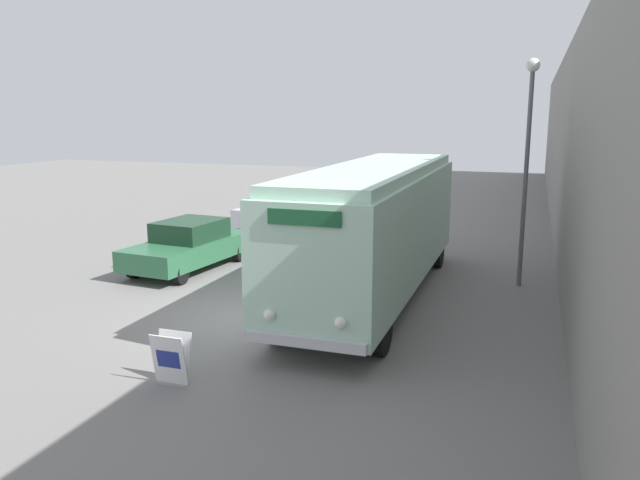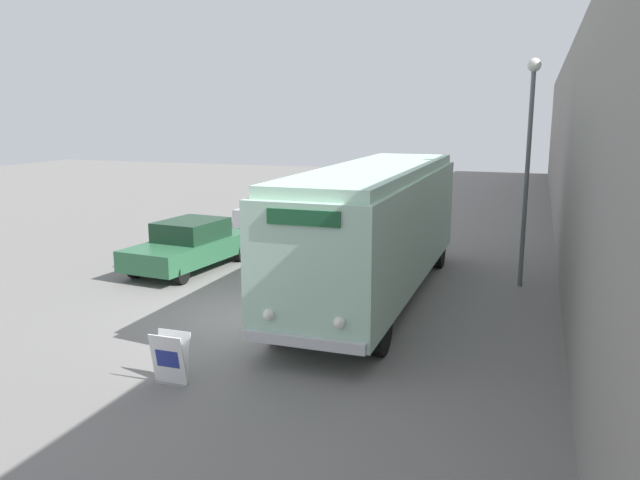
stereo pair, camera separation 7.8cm
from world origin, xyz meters
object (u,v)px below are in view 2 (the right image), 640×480
object	(u,v)px
streetlamp	(529,141)
parked_car_mid	(281,209)
vintage_bus	(376,224)
parked_car_near	(190,245)
sign_board	(171,359)

from	to	relation	value
streetlamp	parked_car_mid	bearing A→B (deg)	147.62
streetlamp	parked_car_mid	xyz separation A→B (m)	(-9.80, 6.22, -3.21)
vintage_bus	parked_car_near	xyz separation A→B (m)	(-6.09, 1.07, -1.18)
vintage_bus	parked_car_mid	bearing A→B (deg)	126.01
parked_car_near	parked_car_mid	size ratio (longest dim) A/B	0.98
sign_board	parked_car_mid	size ratio (longest dim) A/B	0.20
sign_board	parked_car_near	distance (m)	8.41
vintage_bus	sign_board	bearing A→B (deg)	-108.34
sign_board	parked_car_mid	xyz separation A→B (m)	(-4.16, 14.93, 0.33)
parked_car_near	streetlamp	bearing A→B (deg)	13.45
streetlamp	parked_car_near	bearing A→B (deg)	-172.21
parked_car_mid	vintage_bus	bearing A→B (deg)	-51.18
parked_car_near	vintage_bus	bearing A→B (deg)	-4.35
vintage_bus	streetlamp	distance (m)	4.75
parked_car_mid	streetlamp	bearing A→B (deg)	-29.58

